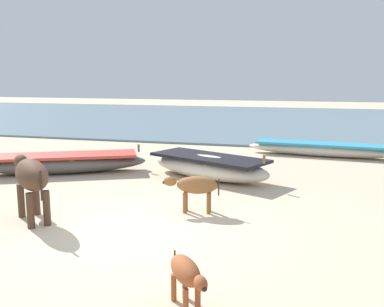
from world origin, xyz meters
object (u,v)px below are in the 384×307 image
Objects in this scene: calf_near_rust at (186,273)px; calf_far_brown at (195,186)px; fishing_boat_3 at (60,163)px; cow_adult_dark at (31,176)px; fishing_boat_5 at (323,149)px; fishing_boat_0 at (209,166)px.

calf_far_brown is at bearing 155.75° from calf_near_rust.
cow_adult_dark is at bearing -90.90° from fishing_boat_3.
fishing_boat_5 is 3.35× the size of cow_adult_dark.
fishing_boat_0 is 3.87m from fishing_boat_3.
fishing_boat_3 is 4.79m from calf_far_brown.
fishing_boat_0 is at bearing 153.24° from calf_near_rust.
fishing_boat_0 is 2.73m from calf_far_brown.
cow_adult_dark is (-2.21, -3.88, 0.47)m from fishing_boat_0.
cow_adult_dark reaches higher than fishing_boat_0.
fishing_boat_3 is 3.08× the size of cow_adult_dark.
calf_near_rust is at bearing 93.99° from calf_far_brown.
fishing_boat_0 reaches higher than fishing_boat_5.
calf_far_brown is (2.58, 1.19, -0.29)m from cow_adult_dark.
fishing_boat_0 reaches higher than calf_near_rust.
fishing_boat_5 reaches higher than calf_near_rust.
fishing_boat_5 is 4.61× the size of calf_far_brown.
fishing_boat_3 is 0.92× the size of fishing_boat_5.
fishing_boat_0 is 4.60× the size of calf_near_rust.
calf_near_rust is (3.38, -2.09, -0.37)m from cow_adult_dark.
fishing_boat_0 is 0.73× the size of fishing_boat_5.
cow_adult_dark reaches higher than fishing_boat_3.
calf_far_brown is (-0.79, 3.28, 0.08)m from calf_near_rust.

